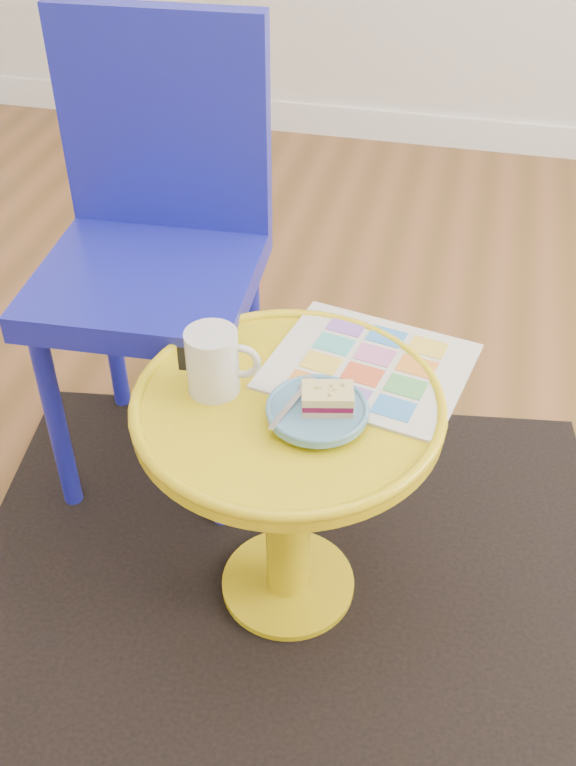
% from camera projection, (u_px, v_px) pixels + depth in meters
% --- Properties ---
extents(floor, '(4.00, 4.00, 0.00)m').
position_uv_depth(floor, '(381.00, 521.00, 1.85)').
color(floor, brown).
rests_on(floor, ground).
extents(room_walls, '(4.00, 4.00, 4.00)m').
position_uv_depth(room_walls, '(121.00, 226.00, 2.74)').
color(room_walls, silver).
rests_on(room_walls, ground).
extents(rug, '(1.44, 1.28, 0.01)m').
position_uv_depth(rug, '(288.00, 586.00, 1.71)').
color(rug, black).
rests_on(rug, ground).
extents(side_table, '(0.52, 0.52, 0.49)m').
position_uv_depth(side_table, '(288.00, 462.00, 1.49)').
color(side_table, gold).
rests_on(side_table, ground).
extents(chair, '(0.45, 0.45, 0.96)m').
position_uv_depth(chair, '(156.00, 235.00, 1.71)').
color(chair, '#191DA2').
rests_on(chair, ground).
extents(newspaper, '(0.38, 0.34, 0.01)m').
position_uv_depth(newspaper, '(369.00, 366.00, 1.47)').
color(newspaper, silver).
rests_on(newspaper, side_table).
extents(mug, '(0.12, 0.09, 0.11)m').
position_uv_depth(mug, '(214.00, 360.00, 1.39)').
color(mug, silver).
rests_on(mug, side_table).
extents(plate, '(0.16, 0.16, 0.02)m').
position_uv_depth(plate, '(317.00, 411.00, 1.36)').
color(plate, '#5289AF').
rests_on(plate, newspaper).
extents(cake_slice, '(0.09, 0.07, 0.04)m').
position_uv_depth(cake_slice, '(328.00, 398.00, 1.34)').
color(cake_slice, '#D3BC8C').
rests_on(cake_slice, plate).
extents(fork, '(0.05, 0.14, 0.00)m').
position_uv_depth(fork, '(294.00, 401.00, 1.36)').
color(fork, silver).
rests_on(fork, plate).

